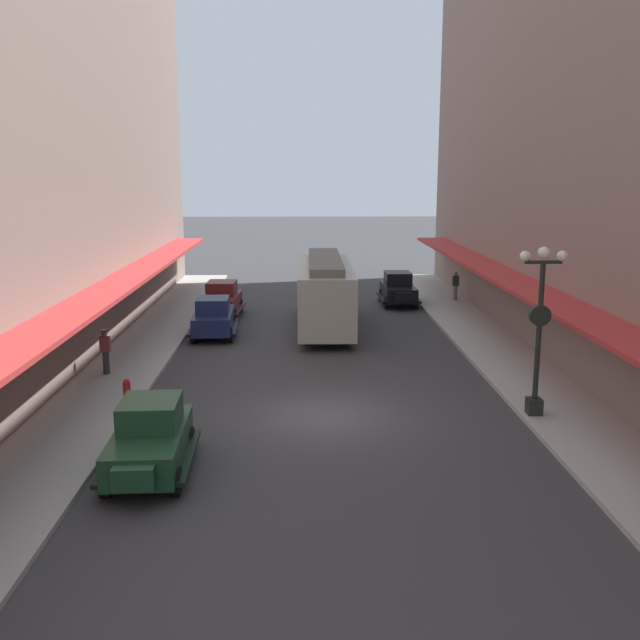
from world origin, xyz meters
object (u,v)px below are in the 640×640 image
parked_car_2 (214,316)px  parked_car_1 (150,437)px  streetcar (325,290)px  pedestrian_0 (105,351)px  pedestrian_1 (455,286)px  parked_car_0 (398,288)px  lamp_post_with_clock (539,324)px  fire_hydrant (127,391)px  parked_car_3 (221,299)px

parked_car_2 → parked_car_1: bearing=-89.3°
parked_car_2 → streetcar: streetcar is taller
parked_car_2 → pedestrian_0: size_ratio=2.58×
pedestrian_1 → parked_car_1: bearing=-118.5°
parked_car_1 → parked_car_0: bearing=67.8°
streetcar → pedestrian_0: bearing=-135.6°
lamp_post_with_clock → streetcar: bearing=114.7°
parked_car_0 → pedestrian_0: parked_car_0 is taller
parked_car_0 → parked_car_2: bearing=-140.9°
parked_car_1 → fire_hydrant: bearing=109.4°
parked_car_1 → parked_car_3: bearing=90.9°
lamp_post_with_clock → pedestrian_1: bearing=84.7°
fire_hydrant → pedestrian_1: size_ratio=0.50×
parked_car_1 → lamp_post_with_clock: lamp_post_with_clock is taller
pedestrian_0 → parked_car_1: bearing=-68.6°
parked_car_3 → fire_hydrant: (-1.48, -14.70, -0.38)m
streetcar → pedestrian_0: size_ratio=5.76×
parked_car_2 → pedestrian_0: (-3.16, -6.72, 0.07)m
parked_car_0 → parked_car_2: same height
parked_car_0 → streetcar: size_ratio=0.44×
lamp_post_with_clock → fire_hydrant: size_ratio=6.29×
parked_car_3 → fire_hydrant: bearing=-95.7°
parked_car_0 → fire_hydrant: size_ratio=5.20×
parked_car_0 → pedestrian_1: parked_car_0 is taller
pedestrian_0 → pedestrian_1: (16.14, 15.01, -0.02)m
parked_car_0 → streetcar: 7.78m
parked_car_3 → pedestrian_0: bearing=-105.1°
lamp_post_with_clock → pedestrian_0: 15.24m
streetcar → lamp_post_with_clock: (5.98, -13.02, 1.08)m
lamp_post_with_clock → pedestrian_1: (1.83, 19.86, -2.00)m
parked_car_2 → parked_car_3: same height
parked_car_2 → fire_hydrant: parked_car_2 is taller
parked_car_0 → parked_car_3: (-9.70, -3.26, 0.00)m
pedestrian_0 → parked_car_0: bearing=48.7°
parked_car_0 → parked_car_2: size_ratio=0.99×
parked_car_3 → pedestrian_1: size_ratio=2.63×
parked_car_1 → pedestrian_0: (-3.34, 8.52, 0.07)m
lamp_post_with_clock → parked_car_1: bearing=-161.5°
fire_hydrant → pedestrian_1: bearing=51.7°
parked_car_2 → lamp_post_with_clock: 16.20m
parked_car_0 → pedestrian_0: size_ratio=2.55×
parked_car_1 → parked_car_2: size_ratio=1.00×
parked_car_3 → pedestrian_1: 13.63m
parked_car_1 → pedestrian_0: parked_car_1 is taller
parked_car_1 → fire_hydrant: (-1.78, 5.07, -0.38)m
parked_car_3 → pedestrian_0: (-3.04, -11.25, 0.07)m
parked_car_0 → parked_car_3: 10.23m
lamp_post_with_clock → parked_car_3: bearing=125.0°
pedestrian_0 → parked_car_3: bearing=74.9°
parked_car_1 → pedestrian_1: size_ratio=2.62×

